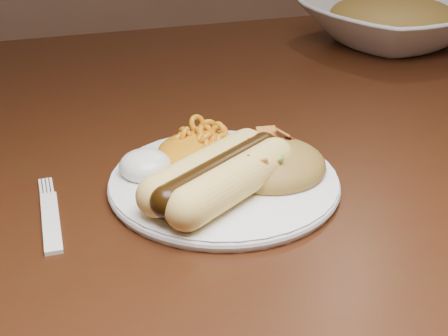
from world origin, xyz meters
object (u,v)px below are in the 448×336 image
object	(u,v)px
plate	(224,182)
fork	(51,221)
table	(195,194)
serving_bowl	(392,23)

from	to	relation	value
plate	fork	xyz separation A→B (m)	(-0.17, -0.01, -0.00)
table	fork	distance (m)	0.26
fork	serving_bowl	xyz separation A→B (m)	(0.59, 0.40, 0.03)
plate	fork	world-z (taller)	plate
serving_bowl	table	bearing A→B (deg)	-150.16
serving_bowl	plate	bearing A→B (deg)	-137.37
plate	serving_bowl	size ratio (longest dim) A/B	0.81
table	serving_bowl	size ratio (longest dim) A/B	5.84
table	serving_bowl	world-z (taller)	serving_bowl
plate	serving_bowl	xyz separation A→B (m)	(0.42, 0.39, 0.03)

